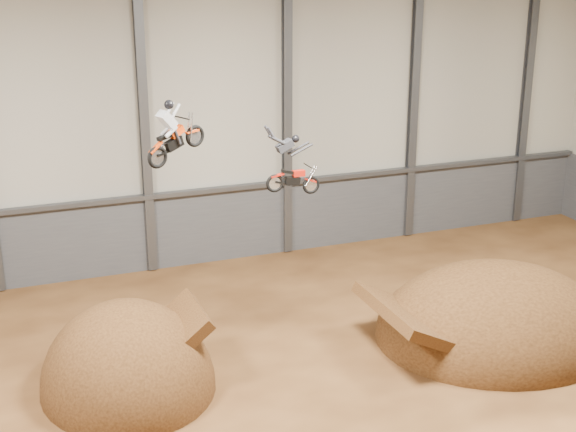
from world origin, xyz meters
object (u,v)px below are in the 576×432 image
(fmx_rider_a, at_px, (178,125))
(fmx_rider_b, at_px, (292,161))
(takeoff_ramp, at_px, (129,386))
(landing_ramp, at_px, (494,335))

(fmx_rider_a, relative_size, fmx_rider_b, 0.83)
(takeoff_ramp, distance_m, fmx_rider_a, 9.15)
(takeoff_ramp, xyz_separation_m, landing_ramp, (13.79, -1.21, 0.00))
(takeoff_ramp, xyz_separation_m, fmx_rider_b, (6.15, 0.57, 7.16))
(landing_ramp, relative_size, fmx_rider_a, 4.25)
(landing_ramp, bearing_deg, fmx_rider_a, 176.14)
(takeoff_ramp, height_order, fmx_rider_b, fmx_rider_b)
(landing_ramp, distance_m, fmx_rider_b, 10.63)
(takeoff_ramp, xyz_separation_m, fmx_rider_a, (2.00, -0.41, 8.92))
(fmx_rider_b, bearing_deg, fmx_rider_a, -168.05)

